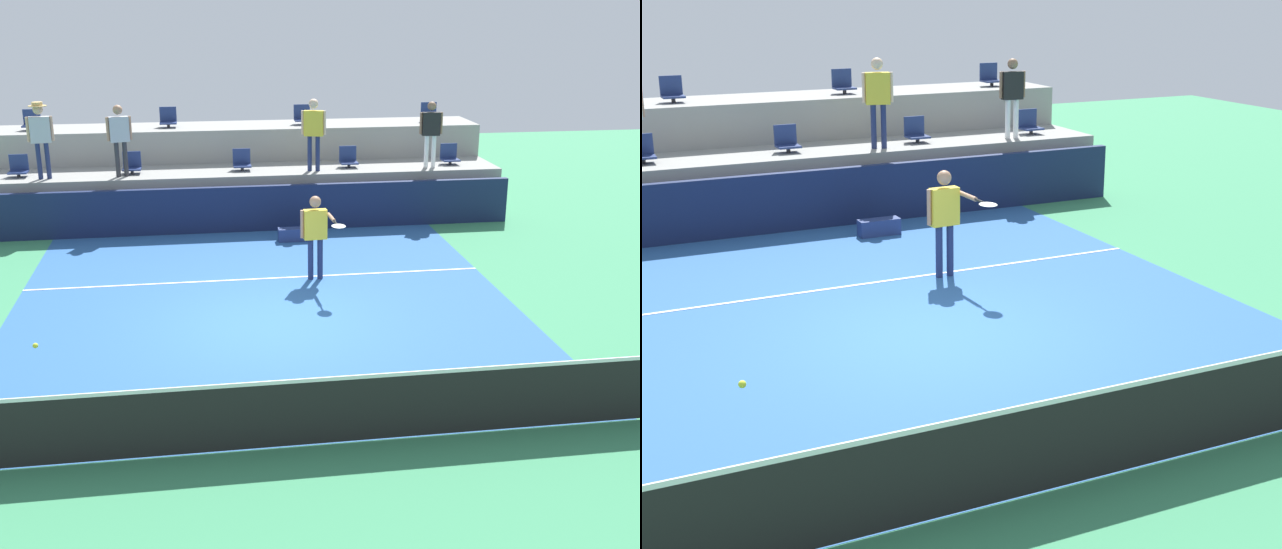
{
  "view_description": "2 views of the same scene",
  "coord_description": "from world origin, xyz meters",
  "views": [
    {
      "loc": [
        -1.02,
        -12.58,
        5.18
      ],
      "look_at": [
        0.78,
        -0.64,
        1.08
      ],
      "focal_mm": 44.73,
      "sensor_mm": 36.0,
      "label": 1
    },
    {
      "loc": [
        -4.46,
        -10.37,
        4.43
      ],
      "look_at": [
        -0.01,
        -0.84,
        1.07
      ],
      "focal_mm": 51.85,
      "sensor_mm": 36.0,
      "label": 2
    }
  ],
  "objects": [
    {
      "name": "tennis_net",
      "position": [
        0.0,
        -4.0,
        0.5
      ],
      "size": [
        10.48,
        0.08,
        1.07
      ],
      "color": "black",
      "rests_on": "ground_plane"
    },
    {
      "name": "court_inner_paint",
      "position": [
        0.0,
        1.0,
        0.0
      ],
      "size": [
        9.0,
        10.0,
        0.01
      ],
      "primitive_type": "cube",
      "color": "#285693",
      "rests_on": "ground_plane"
    },
    {
      "name": "stadium_chair_upper_far_right",
      "position": [
        5.32,
        9.03,
        2.31
      ],
      "size": [
        0.44,
        0.4,
        0.52
      ],
      "color": "#2D2D33",
      "rests_on": "seating_tier_upper"
    },
    {
      "name": "stadium_chair_lower_far_right",
      "position": [
        5.38,
        7.23,
        1.46
      ],
      "size": [
        0.44,
        0.4,
        0.52
      ],
      "color": "#2D2D33",
      "rests_on": "seating_tier_lower"
    },
    {
      "name": "stadium_chair_upper_far_left",
      "position": [
        -5.29,
        9.03,
        2.31
      ],
      "size": [
        0.44,
        0.4,
        0.52
      ],
      "color": "#2D2D33",
      "rests_on": "seating_tier_upper"
    },
    {
      "name": "ground_plane",
      "position": [
        0.0,
        0.0,
        0.0
      ],
      "size": [
        40.0,
        40.0,
        0.0
      ],
      "primitive_type": "plane",
      "color": "#388456"
    },
    {
      "name": "spectator_leaning_on_rail",
      "position": [
        1.76,
        6.85,
        2.32
      ],
      "size": [
        0.61,
        0.29,
        1.77
      ],
      "color": "navy",
      "rests_on": "seating_tier_lower"
    },
    {
      "name": "stadium_chair_lower_right",
      "position": [
        2.71,
        7.23,
        1.46
      ],
      "size": [
        0.44,
        0.4,
        0.52
      ],
      "color": "#2D2D33",
      "rests_on": "seating_tier_lower"
    },
    {
      "name": "tennis_ball",
      "position": [
        -3.14,
        -3.18,
        1.21
      ],
      "size": [
        0.07,
        0.07,
        0.07
      ],
      "color": "#CCE033"
    },
    {
      "name": "stadium_chair_lower_left",
      "position": [
        -2.69,
        7.23,
        1.46
      ],
      "size": [
        0.44,
        0.4,
        0.52
      ],
      "color": "#2D2D33",
      "rests_on": "seating_tier_lower"
    },
    {
      "name": "seating_tier_upper",
      "position": [
        0.0,
        9.1,
        1.05
      ],
      "size": [
        13.0,
        1.8,
        2.1
      ],
      "primitive_type": "cube",
      "color": "gray",
      "rests_on": "ground_plane"
    },
    {
      "name": "sponsor_backboard",
      "position": [
        0.0,
        6.0,
        0.55
      ],
      "size": [
        13.0,
        0.16,
        1.1
      ],
      "primitive_type": "cube",
      "color": "#141E42",
      "rests_on": "ground_plane"
    },
    {
      "name": "stadium_chair_lower_center",
      "position": [
        -0.0,
        7.23,
        1.46
      ],
      "size": [
        0.44,
        0.4,
        0.52
      ],
      "color": "#2D2D33",
      "rests_on": "seating_tier_lower"
    },
    {
      "name": "tennis_player",
      "position": [
        1.14,
        2.21,
        1.03
      ],
      "size": [
        0.74,
        1.18,
        1.69
      ],
      "color": "navy",
      "rests_on": "ground_plane"
    },
    {
      "name": "spectator_in_white",
      "position": [
        4.73,
        6.85,
        2.24
      ],
      "size": [
        0.58,
        0.24,
        1.65
      ],
      "color": "white",
      "rests_on": "seating_tier_lower"
    },
    {
      "name": "stadium_chair_lower_far_left",
      "position": [
        -5.36,
        7.23,
        1.46
      ],
      "size": [
        0.44,
        0.4,
        0.52
      ],
      "color": "#2D2D33",
      "rests_on": "seating_tier_lower"
    },
    {
      "name": "seating_tier_lower",
      "position": [
        0.0,
        7.3,
        0.62
      ],
      "size": [
        13.0,
        1.8,
        1.25
      ],
      "primitive_type": "cube",
      "color": "gray",
      "rests_on": "ground_plane"
    },
    {
      "name": "spectator_with_hat",
      "position": [
        -4.69,
        6.85,
        2.36
      ],
      "size": [
        0.61,
        0.48,
        1.8
      ],
      "color": "navy",
      "rests_on": "seating_tier_lower"
    },
    {
      "name": "court_service_line",
      "position": [
        0.0,
        2.4,
        0.01
      ],
      "size": [
        9.0,
        0.06,
        0.0
      ],
      "primitive_type": "cube",
      "color": "white",
      "rests_on": "ground_plane"
    },
    {
      "name": "spectator_in_grey",
      "position": [
        -2.89,
        6.85,
        2.28
      ],
      "size": [
        0.59,
        0.29,
        1.7
      ],
      "color": "#2D2D33",
      "rests_on": "seating_tier_lower"
    },
    {
      "name": "stadium_chair_upper_right",
      "position": [
        1.76,
        9.03,
        2.31
      ],
      "size": [
        0.44,
        0.4,
        0.52
      ],
      "color": "#2D2D33",
      "rests_on": "seating_tier_upper"
    },
    {
      "name": "stadium_chair_upper_left",
      "position": [
        -1.81,
        9.03,
        2.31
      ],
      "size": [
        0.44,
        0.4,
        0.52
      ],
      "color": "#2D2D33",
      "rests_on": "seating_tier_upper"
    },
    {
      "name": "equipment_bag",
      "position": [
        1.05,
        5.01,
        0.15
      ],
      "size": [
        0.76,
        0.28,
        0.3
      ],
      "primitive_type": "cube",
      "color": "navy",
      "rests_on": "ground_plane"
    }
  ]
}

